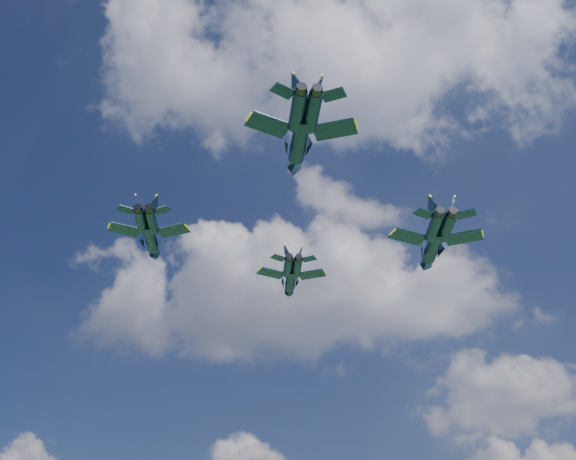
% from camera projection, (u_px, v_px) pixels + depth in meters
% --- Properties ---
extents(jet_lead, '(10.34, 13.81, 3.25)m').
position_uv_depth(jet_lead, '(291.00, 280.00, 110.62)').
color(jet_lead, black).
extents(jet_left, '(10.42, 13.79, 3.25)m').
position_uv_depth(jet_left, '(151.00, 239.00, 94.30)').
color(jet_left, black).
extents(jet_right, '(12.41, 16.42, 3.87)m').
position_uv_depth(jet_right, '(432.00, 247.00, 96.58)').
color(jet_right, black).
extents(jet_slot, '(12.38, 16.73, 3.94)m').
position_uv_depth(jet_slot, '(299.00, 142.00, 82.66)').
color(jet_slot, black).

